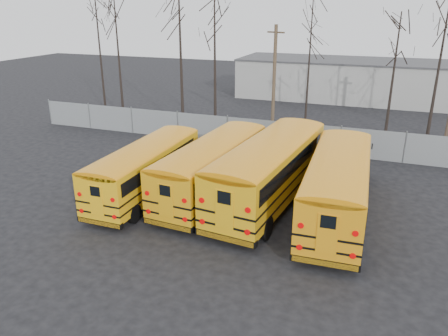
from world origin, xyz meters
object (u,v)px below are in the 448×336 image
at_px(bus_d, 338,181).
at_px(bus_c, 272,165).
at_px(bus_a, 148,165).
at_px(utility_pole_left, 274,81).
at_px(bus_b, 215,163).

bearing_deg(bus_d, bus_c, 166.54).
distance_m(bus_a, bus_d, 9.72).
distance_m(bus_c, utility_pole_left, 12.40).
relative_size(bus_a, bus_c, 0.82).
bearing_deg(bus_a, bus_c, 12.53).
relative_size(bus_a, utility_pole_left, 1.22).
bearing_deg(bus_c, bus_a, -161.57).
bearing_deg(bus_b, bus_d, 0.33).
bearing_deg(bus_a, utility_pole_left, 76.01).
height_order(bus_a, utility_pole_left, utility_pole_left).
bearing_deg(utility_pole_left, bus_d, -41.80).
height_order(bus_a, bus_c, bus_c).
relative_size(bus_b, bus_d, 0.96).
height_order(bus_c, bus_d, bus_c).
bearing_deg(bus_b, utility_pole_left, 94.25).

